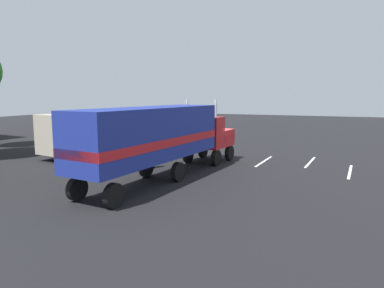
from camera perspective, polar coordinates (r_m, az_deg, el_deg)
ground_plane at (r=25.67m, az=3.69°, el=-2.68°), size 120.00×120.00×0.00m
lane_stripe_near at (r=25.68m, az=11.78°, el=-2.82°), size 4.40×0.49×0.01m
lane_stripe_mid at (r=26.26m, az=18.93°, el=-2.85°), size 4.40×0.54×0.01m
lane_stripe_far at (r=23.98m, az=24.63°, el=-4.17°), size 4.40×0.49×0.01m
semi_truck at (r=19.67m, az=-4.93°, el=1.43°), size 14.36×4.28×4.50m
person_bystander at (r=22.85m, az=-6.49°, el=-1.79°), size 0.37×0.47×1.63m
parked_bus at (r=29.95m, az=-14.55°, el=2.62°), size 11.26×4.22×3.40m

